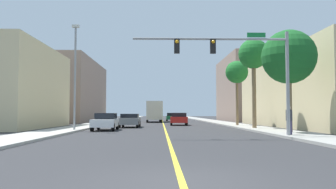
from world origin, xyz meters
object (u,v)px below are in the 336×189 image
traffic_signal_mast (240,59)px  car_gray (130,120)px  street_lamp (75,71)px  car_red (179,119)px  delivery_truck (154,111)px  palm_near (289,57)px  palm_far (237,73)px  palm_mid (254,55)px  car_white (106,121)px  pedestrian (289,120)px  car_green (171,117)px

traffic_signal_mast → car_gray: (-7.75, 14.55, -3.91)m
street_lamp → car_gray: (3.72, 7.38, -4.01)m
traffic_signal_mast → car_red: (-2.50, 20.37, -3.87)m
traffic_signal_mast → delivery_truck: bearing=99.5°
street_lamp → delivery_truck: street_lamp is taller
palm_near → palm_far: 13.46m
palm_mid → delivery_truck: size_ratio=0.88×
traffic_signal_mast → palm_near: size_ratio=1.32×
palm_near → delivery_truck: size_ratio=0.79×
street_lamp → palm_near: bearing=-14.7°
traffic_signal_mast → delivery_truck: size_ratio=1.04×
palm_near → car_gray: size_ratio=1.59×
palm_mid → palm_far: size_ratio=1.14×
car_white → pedestrian: (12.36, -8.23, 0.27)m
car_gray → delivery_truck: delivery_truck is taller
car_gray → pedestrian: 17.68m
street_lamp → pedestrian: (14.56, -6.60, -3.73)m
car_gray → car_green: 25.19m
palm_near → palm_far: bearing=92.3°
car_white → palm_mid: bearing=-176.4°
palm_far → traffic_signal_mast: bearing=-102.1°
car_gray → pedestrian: size_ratio=2.55×
traffic_signal_mast → street_lamp: 13.53m
street_lamp → car_green: 33.47m
traffic_signal_mast → palm_near: (4.10, 3.09, 0.63)m
traffic_signal_mast → car_green: bearing=94.0°
traffic_signal_mast → palm_far: 16.95m
delivery_truck → palm_near: bearing=-74.3°
traffic_signal_mast → street_lamp: bearing=148.0°
palm_mid → car_white: bearing=-175.5°
car_gray → palm_mid: bearing=-22.6°
street_lamp → palm_far: bearing=31.9°
street_lamp → palm_near: street_lamp is taller
traffic_signal_mast → palm_mid: size_ratio=1.18×
car_green → street_lamp: bearing=-105.3°
car_green → palm_near: bearing=-79.3°
traffic_signal_mast → car_gray: traffic_signal_mast is taller
car_gray → traffic_signal_mast: bearing=-61.8°
traffic_signal_mast → palm_mid: bearing=70.2°
delivery_truck → car_gray: bearing=-98.2°
palm_near → car_green: size_ratio=1.67×
delivery_truck → car_white: bearing=-100.3°
street_lamp → car_white: (2.19, 1.64, -4.00)m
car_white → palm_near: bearing=156.0°
street_lamp → pedestrian: size_ratio=4.81×
car_green → delivery_truck: (-2.89, -5.59, 0.96)m
street_lamp → car_green: size_ratio=1.99×
palm_far → delivery_truck: (-9.19, 17.12, -4.06)m
street_lamp → car_red: bearing=55.8°
palm_near → street_lamp: bearing=165.3°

